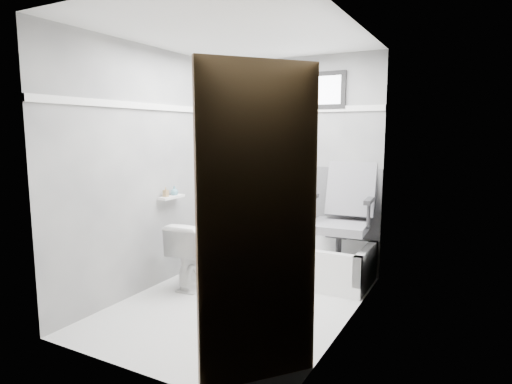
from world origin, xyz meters
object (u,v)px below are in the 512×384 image
Objects in this scene: office_chair at (339,219)px; toilet at (197,254)px; soap_bottle_b at (174,191)px; door at (274,243)px; bathtub at (300,259)px; soap_bottle_a at (166,192)px.

office_chair reaches higher than toilet.
soap_bottle_b is at bearing -14.52° from toilet.
toilet is 0.71m from soap_bottle_b.
soap_bottle_b is (-0.32, 0.06, 0.63)m from toilet.
toilet is 0.34× the size of door.
bathtub is 1.11m from toilet.
soap_bottle_b is at bearing -151.01° from bathtub.
soap_bottle_a reaches higher than toilet.
toilet is (-1.27, -0.73, -0.36)m from office_chair.
bathtub is 0.64m from office_chair.
soap_bottle_a is (-1.59, -0.81, 0.27)m from office_chair.
office_chair is at bearing -154.36° from toilet.
door is 19.11× the size of soap_bottle_b.
soap_bottle_a is at bearing 143.48° from door.
soap_bottle_a reaches higher than soap_bottle_b.
office_chair is at bearing 2.66° from bathtub.
door is at bearing -36.52° from soap_bottle_a.
bathtub is at bearing 108.75° from door.
office_chair is 11.09× the size of soap_bottle_a.
toilet is 2.29m from door.
bathtub is at bearing 177.74° from office_chair.
bathtub is at bearing 28.99° from soap_bottle_b.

